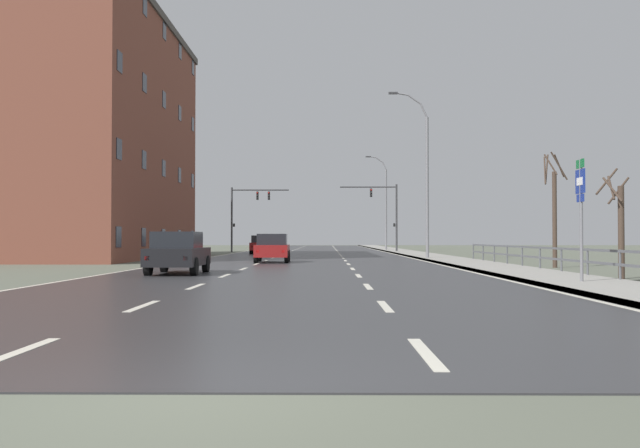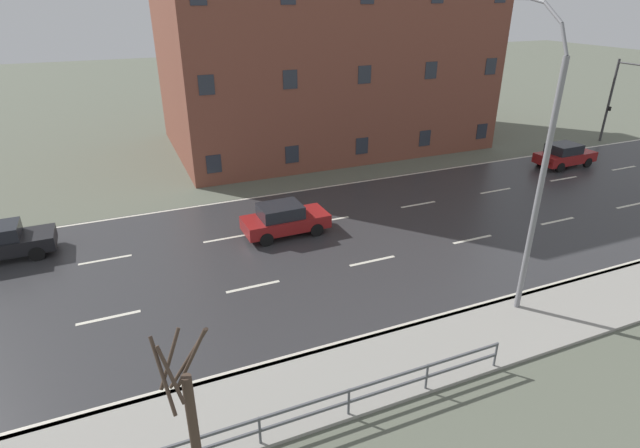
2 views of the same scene
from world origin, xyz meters
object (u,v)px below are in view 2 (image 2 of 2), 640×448
object	(u,v)px
car_mid_centre	(1,242)
brick_building	(322,31)
traffic_signal_left	(630,88)
car_near_right	(565,155)
street_lamp_midground	(539,175)
car_far_right	(284,219)

from	to	relation	value
car_mid_centre	brick_building	world-z (taller)	brick_building
traffic_signal_left	car_mid_centre	size ratio (longest dim) A/B	1.52
car_near_right	brick_building	size ratio (longest dim) A/B	0.18
street_lamp_midground	car_near_right	world-z (taller)	street_lamp_midground
street_lamp_midground	car_near_right	bearing A→B (deg)	128.11
car_mid_centre	brick_building	distance (m)	25.00
car_far_right	brick_building	size ratio (longest dim) A/B	0.18
car_mid_centre	car_far_right	bearing A→B (deg)	77.52
traffic_signal_left	brick_building	distance (m)	23.04
car_mid_centre	traffic_signal_left	bearing A→B (deg)	92.45
traffic_signal_left	car_far_right	xyz separation A→B (m)	(4.80, -28.63, -3.51)
traffic_signal_left	car_far_right	distance (m)	29.24
traffic_signal_left	car_far_right	world-z (taller)	traffic_signal_left
car_far_right	car_near_right	xyz separation A→B (m)	(-2.55, 20.81, 0.00)
traffic_signal_left	car_mid_centre	world-z (taller)	traffic_signal_left
street_lamp_midground	brick_building	size ratio (longest dim) A/B	0.47
car_far_right	brick_building	bearing A→B (deg)	149.58
street_lamp_midground	car_mid_centre	distance (m)	21.98
street_lamp_midground	car_mid_centre	size ratio (longest dim) A/B	2.58
street_lamp_midground	brick_building	distance (m)	24.32
traffic_signal_left	car_near_right	xyz separation A→B (m)	(2.24, -7.82, -3.51)
car_far_right	car_near_right	bearing A→B (deg)	95.66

